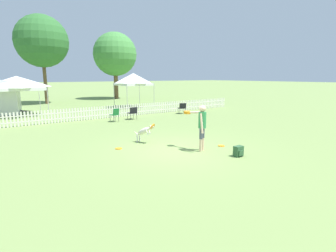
{
  "coord_description": "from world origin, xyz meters",
  "views": [
    {
      "loc": [
        -5.73,
        -7.54,
        2.73
      ],
      "look_at": [
        0.06,
        0.66,
        0.81
      ],
      "focal_mm": 28.0,
      "sensor_mm": 36.0,
      "label": 1
    }
  ],
  "objects": [
    {
      "name": "frisbee_near_dog",
      "position": [
        1.78,
        -0.57,
        0.01
      ],
      "size": [
        0.26,
        0.26,
        0.02
      ],
      "color": "orange",
      "rests_on": "ground_plane"
    },
    {
      "name": "backpack_on_grass",
      "position": [
        1.26,
        -1.85,
        0.18
      ],
      "size": [
        0.32,
        0.25,
        0.36
      ],
      "color": "#2D5633",
      "rests_on": "ground_plane"
    },
    {
      "name": "folding_chair_blue_left",
      "position": [
        0.68,
        7.07,
        0.49
      ],
      "size": [
        0.51,
        0.53,
        0.82
      ],
      "rotation": [
        0.0,
        0.0,
        3.35
      ],
      "color": "#333338",
      "rests_on": "ground_plane"
    },
    {
      "name": "ground_plane",
      "position": [
        0.0,
        0.0,
        0.0
      ],
      "size": [
        240.0,
        240.0,
        0.0
      ],
      "primitive_type": "plane",
      "color": "olive"
    },
    {
      "name": "canopy_tent_secondary",
      "position": [
        -3.74,
        13.04,
        2.25
      ],
      "size": [
        3.17,
        3.17,
        2.73
      ],
      "color": "#B2B2B2",
      "rests_on": "ground_plane"
    },
    {
      "name": "folding_chair_center",
      "position": [
        6.1,
        7.4,
        0.47
      ],
      "size": [
        0.65,
        0.66,
        0.79
      ],
      "rotation": [
        0.0,
        0.0,
        2.78
      ],
      "color": "#333338",
      "rests_on": "ground_plane"
    },
    {
      "name": "frisbee_near_handler",
      "position": [
        -1.71,
        1.41,
        0.01
      ],
      "size": [
        0.26,
        0.26,
        0.02
      ],
      "color": "orange",
      "rests_on": "ground_plane"
    },
    {
      "name": "folding_chair_green_right",
      "position": [
        1.94,
        7.21,
        0.47
      ],
      "size": [
        0.51,
        0.53,
        0.8
      ],
      "rotation": [
        0.0,
        0.0,
        3.15
      ],
      "color": "#333338",
      "rests_on": "ground_plane"
    },
    {
      "name": "canopy_tent_main",
      "position": [
        5.12,
        13.02,
        2.44
      ],
      "size": [
        2.62,
        2.62,
        2.96
      ],
      "color": "#B2B2B2",
      "rests_on": "ground_plane"
    },
    {
      "name": "handler_person",
      "position": [
        0.68,
        -0.54,
        1.07
      ],
      "size": [
        0.42,
        1.13,
        1.69
      ],
      "rotation": [
        0.0,
        0.0,
        0.46
      ],
      "color": "beige",
      "rests_on": "ground_plane"
    },
    {
      "name": "picket_fence",
      "position": [
        0.0,
        8.69,
        0.4
      ],
      "size": [
        23.89,
        0.04,
        0.8
      ],
      "color": "silver",
      "rests_on": "ground_plane"
    },
    {
      "name": "tree_left_grove",
      "position": [
        -0.54,
        20.74,
        5.98
      ],
      "size": [
        4.93,
        4.93,
        8.46
      ],
      "color": "brown",
      "rests_on": "ground_plane"
    },
    {
      "name": "leaping_dog",
      "position": [
        -0.43,
        1.65,
        0.5
      ],
      "size": [
        0.62,
        1.02,
        0.84
      ],
      "rotation": [
        0.0,
        0.0,
        -2.68
      ],
      "color": "beige",
      "rests_on": "ground_plane"
    },
    {
      "name": "tree_right_grove",
      "position": [
        7.63,
        22.26,
        5.24
      ],
      "size": [
        5.09,
        5.09,
        7.81
      ],
      "color": "brown",
      "rests_on": "ground_plane"
    }
  ]
}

